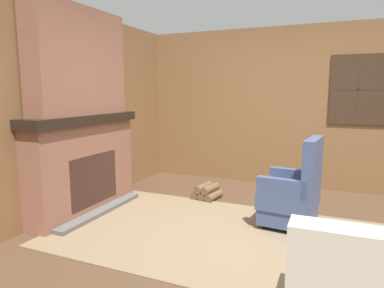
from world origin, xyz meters
name	(u,v)px	position (x,y,z in m)	size (l,w,h in m)	color
ground_plane	(247,239)	(0.00, 0.00, 0.00)	(14.00, 14.00, 0.00)	#4C3523
wood_panel_wall_left	(69,112)	(-2.33, 0.00, 1.28)	(0.06, 5.20, 2.57)	brown
wood_panel_wall_back	(287,107)	(0.03, 2.33, 1.29)	(5.20, 0.09, 2.57)	brown
fireplace_hearth	(85,164)	(-2.13, 0.00, 0.62)	(0.54, 1.77, 1.26)	brown
chimney_breast	(79,62)	(-2.14, 0.00, 1.90)	(0.29, 1.47, 1.29)	brown
area_rug	(237,238)	(-0.10, -0.04, 0.01)	(3.92, 2.11, 0.01)	#7A664C
armchair	(293,195)	(0.39, 0.52, 0.38)	(0.66, 0.67, 1.04)	#3D4C75
firewood_stack	(207,192)	(-0.88, 1.12, 0.10)	(0.40, 0.41, 0.21)	brown
oil_lamp_vase	(48,110)	(-2.17, -0.50, 1.34)	(0.11, 0.11, 0.22)	#B24C42
storage_case	(90,108)	(-2.17, 0.20, 1.33)	(0.15, 0.26, 0.15)	black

